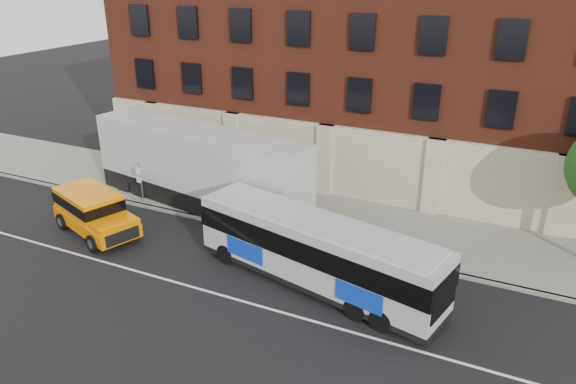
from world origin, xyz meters
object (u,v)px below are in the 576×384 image
at_px(city_bus, 317,250).
at_px(yellow_suv, 93,210).
at_px(shipping_container, 199,169).
at_px(sign_pole, 140,181).

relative_size(city_bus, yellow_suv, 2.03).
height_order(city_bus, shipping_container, shipping_container).
xyz_separation_m(sign_pole, yellow_suv, (-0.09, -3.50, -0.28)).
bearing_deg(yellow_suv, sign_pole, 88.48).
xyz_separation_m(yellow_suv, shipping_container, (3.05, 4.84, 0.99)).
bearing_deg(shipping_container, sign_pole, -155.54).
bearing_deg(sign_pole, yellow_suv, -91.52).
bearing_deg(city_bus, shipping_container, 151.94).
relative_size(city_bus, shipping_container, 0.83).
height_order(sign_pole, shipping_container, shipping_container).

